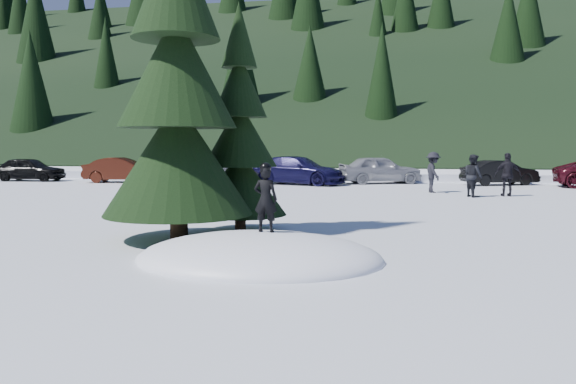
% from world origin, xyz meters
% --- Properties ---
extents(ground, '(200.00, 200.00, 0.00)m').
position_xyz_m(ground, '(0.00, 0.00, 0.00)').
color(ground, white).
rests_on(ground, ground).
extents(snow_mound, '(4.48, 3.52, 0.96)m').
position_xyz_m(snow_mound, '(0.00, 0.00, 0.00)').
color(snow_mound, white).
rests_on(snow_mound, ground).
extents(forest_hillside, '(200.00, 60.00, 25.00)m').
position_xyz_m(forest_hillside, '(0.00, 54.00, 12.50)').
color(forest_hillside, black).
rests_on(forest_hillside, ground).
extents(spruce_tall, '(3.20, 3.20, 8.60)m').
position_xyz_m(spruce_tall, '(-2.20, 1.80, 3.32)').
color(spruce_tall, black).
rests_on(spruce_tall, ground).
extents(spruce_short, '(2.20, 2.20, 5.37)m').
position_xyz_m(spruce_short, '(-1.20, 3.20, 2.10)').
color(spruce_short, black).
rests_on(spruce_short, ground).
extents(child_skier, '(0.45, 0.32, 1.19)m').
position_xyz_m(child_skier, '(0.07, 0.21, 1.07)').
color(child_skier, black).
rests_on(child_skier, snow_mound).
extents(adult_0, '(0.91, 1.01, 1.69)m').
position_xyz_m(adult_0, '(5.58, 13.42, 0.85)').
color(adult_0, black).
rests_on(adult_0, ground).
extents(adult_1, '(1.05, 0.51, 1.74)m').
position_xyz_m(adult_1, '(6.98, 13.93, 0.87)').
color(adult_1, black).
rests_on(adult_1, ground).
extents(adult_2, '(0.90, 1.26, 1.76)m').
position_xyz_m(adult_2, '(4.18, 15.22, 0.88)').
color(adult_2, black).
rests_on(adult_2, ground).
extents(car_0, '(4.05, 1.76, 1.36)m').
position_xyz_m(car_0, '(-17.96, 19.32, 0.68)').
color(car_0, black).
rests_on(car_0, ground).
extents(car_1, '(4.32, 2.05, 1.37)m').
position_xyz_m(car_1, '(-12.10, 19.09, 0.68)').
color(car_1, '#37130A').
rests_on(car_1, ground).
extents(car_2, '(5.36, 3.19, 1.40)m').
position_xyz_m(car_2, '(-6.85, 18.58, 0.70)').
color(car_2, '#47484E').
rests_on(car_2, ground).
extents(car_3, '(5.44, 3.57, 1.46)m').
position_xyz_m(car_3, '(-2.35, 19.19, 0.73)').
color(car_3, black).
rests_on(car_3, ground).
extents(car_4, '(4.72, 3.11, 1.49)m').
position_xyz_m(car_4, '(1.83, 20.71, 0.75)').
color(car_4, gray).
rests_on(car_4, ground).
extents(car_5, '(4.07, 2.70, 1.27)m').
position_xyz_m(car_5, '(7.90, 20.54, 0.63)').
color(car_5, black).
rests_on(car_5, ground).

